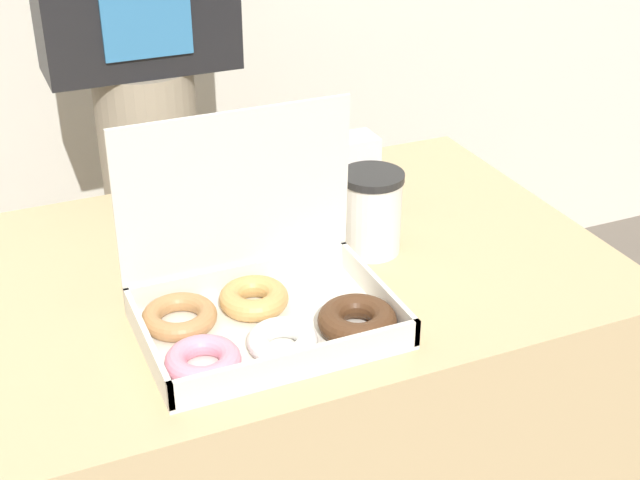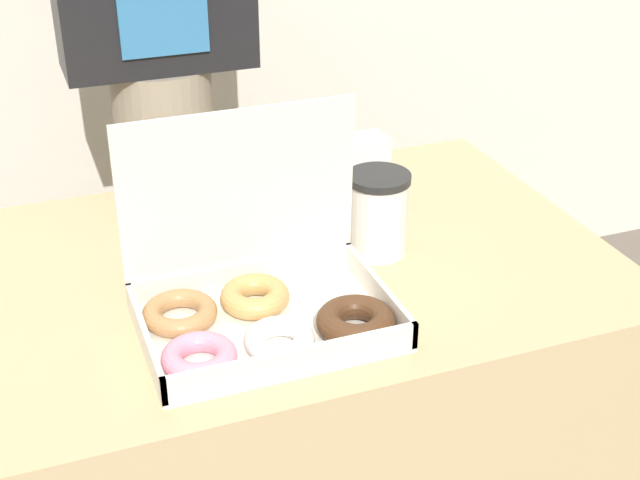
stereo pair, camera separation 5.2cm
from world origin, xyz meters
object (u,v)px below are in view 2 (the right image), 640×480
Objects in this scene: coffee_cup at (378,213)px; person_customer at (156,28)px; donut_box at (260,300)px; napkin_holder at (351,175)px.

person_customer is (-0.22, 0.60, 0.17)m from coffee_cup.
donut_box is 0.28m from coffee_cup.
coffee_cup is 1.00× the size of napkin_holder.
donut_box is 2.67× the size of coffee_cup.
napkin_holder is (0.02, 0.15, -0.00)m from coffee_cup.
coffee_cup and napkin_holder have the same top height.
donut_box is at bearing -91.68° from person_customer.
coffee_cup is 0.15m from napkin_holder.
napkin_holder is 0.08× the size of person_customer.
person_customer is at bearing 88.32° from donut_box.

